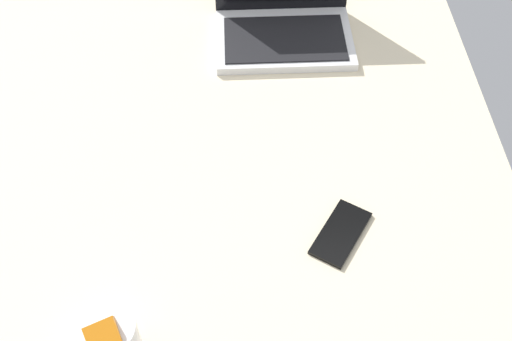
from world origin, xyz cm
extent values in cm
cube|color=beige|center=(0.00, 0.00, 9.00)|extent=(180.00, 140.00, 18.00)
cube|color=silver|center=(46.32, 34.00, 19.00)|extent=(33.01, 23.02, 2.00)
cube|color=black|center=(46.32, 32.50, 20.20)|extent=(29.01, 17.02, 0.40)
cube|color=red|center=(11.79, -45.32, 25.42)|extent=(6.67, 5.97, 6.38)
cube|color=orange|center=(13.01, -47.13, 28.91)|extent=(6.79, 7.74, 5.56)
cube|color=black|center=(52.92, -22.73, 18.40)|extent=(13.33, 15.45, 0.80)
camera|label=1|loc=(33.88, -89.20, 119.42)|focal=44.94mm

